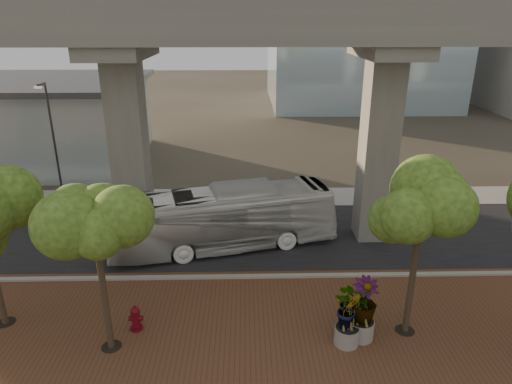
{
  "coord_description": "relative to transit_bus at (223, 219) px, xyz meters",
  "views": [
    {
      "loc": [
        -0.45,
        -19.23,
        10.74
      ],
      "look_at": [
        0.02,
        0.5,
        3.1
      ],
      "focal_mm": 32.0,
      "sensor_mm": 36.0,
      "label": 1
    }
  ],
  "objects": [
    {
      "name": "ground",
      "position": [
        1.57,
        -0.98,
        -1.53
      ],
      "size": [
        160.0,
        160.0,
        0.0
      ],
      "primitive_type": "plane",
      "color": "#383129",
      "rests_on": "ground"
    },
    {
      "name": "brick_plaza",
      "position": [
        1.57,
        -8.98,
        -1.5
      ],
      "size": [
        70.0,
        13.0,
        0.06
      ],
      "primitive_type": "cube",
      "color": "brown",
      "rests_on": "ground"
    },
    {
      "name": "asphalt_road",
      "position": [
        1.57,
        1.02,
        -1.51
      ],
      "size": [
        90.0,
        8.0,
        0.04
      ],
      "primitive_type": "cube",
      "color": "black",
      "rests_on": "ground"
    },
    {
      "name": "curb_strip",
      "position": [
        1.57,
        -2.98,
        -1.45
      ],
      "size": [
        70.0,
        0.25,
        0.16
      ],
      "primitive_type": "cube",
      "color": "#9F9D94",
      "rests_on": "ground"
    },
    {
      "name": "far_sidewalk",
      "position": [
        1.57,
        6.52,
        -1.5
      ],
      "size": [
        90.0,
        3.0,
        0.06
      ],
      "primitive_type": "cube",
      "color": "#9F9D94",
      "rests_on": "ground"
    },
    {
      "name": "transit_viaduct",
      "position": [
        1.57,
        1.02,
        5.76
      ],
      "size": [
        72.0,
        5.6,
        12.4
      ],
      "color": "gray",
      "rests_on": "ground"
    },
    {
      "name": "transit_bus",
      "position": [
        0.0,
        0.0,
        0.0
      ],
      "size": [
        11.26,
        5.11,
        3.06
      ],
      "primitive_type": "imported",
      "rotation": [
        0.0,
        0.0,
        1.81
      ],
      "color": "silver",
      "rests_on": "ground"
    },
    {
      "name": "fire_hydrant",
      "position": [
        -2.91,
        -6.4,
        -0.99
      ],
      "size": [
        0.5,
        0.45,
        0.99
      ],
      "color": "maroon",
      "rests_on": "ground"
    },
    {
      "name": "planter_front",
      "position": [
        4.78,
        -6.86,
        -0.2
      ],
      "size": [
        1.91,
        1.91,
        2.1
      ],
      "color": "gray",
      "rests_on": "ground"
    },
    {
      "name": "planter_right",
      "position": [
        5.14,
        -7.04,
        -0.04
      ],
      "size": [
        2.21,
        2.21,
        2.37
      ],
      "color": "#9E9A8F",
      "rests_on": "ground"
    },
    {
      "name": "planter_left",
      "position": [
        4.57,
        -7.35,
        -0.2
      ],
      "size": [
        1.91,
        1.91,
        2.1
      ],
      "color": "#ACA99C",
      "rests_on": "ground"
    },
    {
      "name": "street_tree_near_west",
      "position": [
        -3.58,
        -7.33,
        3.28
      ],
      "size": [
        3.38,
        3.38,
        6.31
      ],
      "color": "#4D3C2C",
      "rests_on": "ground"
    },
    {
      "name": "street_tree_near_east",
      "position": [
        6.85,
        -6.71,
        3.3
      ],
      "size": [
        3.54,
        3.54,
        6.4
      ],
      "color": "#4D3C2C",
      "rests_on": "ground"
    },
    {
      "name": "streetlamp_west",
      "position": [
        -9.95,
        5.58,
        2.73
      ],
      "size": [
        0.36,
        1.06,
        7.29
      ],
      "color": "#2F2F34",
      "rests_on": "ground"
    },
    {
      "name": "streetlamp_east",
      "position": [
        9.24,
        4.83,
        3.46
      ],
      "size": [
        0.42,
        1.24,
        8.56
      ],
      "color": "#2E2D32",
      "rests_on": "ground"
    }
  ]
}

